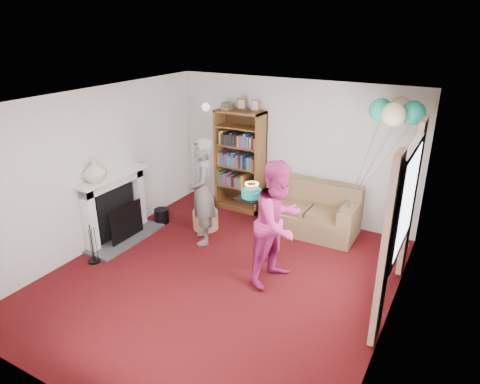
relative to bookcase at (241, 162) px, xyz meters
The scene contains 16 objects.
ground 2.66m from the bookcase, 67.41° to the right, with size 5.00×5.00×0.00m, color #38080C.
wall_back 1.03m from the bookcase, 12.28° to the left, with size 4.50×0.02×2.50m, color silver.
wall_left 2.66m from the bookcase, 119.51° to the right, with size 0.02×5.00×2.50m, color silver.
wall_right 3.97m from the bookcase, 35.58° to the right, with size 0.02×5.00×2.50m, color silver.
ceiling 2.95m from the bookcase, 67.41° to the right, with size 4.50×5.00×0.01m, color white.
fireplace 2.43m from the bookcase, 118.18° to the right, with size 0.55×1.80×1.12m.
window_bay 3.60m from the bookcase, 28.28° to the right, with size 0.14×2.02×2.20m.
wall_sconce 1.24m from the bookcase, behind, with size 0.16×0.23×0.16m.
bookcase is the anchor object (origin of this frame).
sofa 1.67m from the bookcase, ahead, with size 1.58×0.84×0.84m.
wicker_basket 1.34m from the bookcase, 94.97° to the right, with size 0.44×0.44×0.39m.
person_striped 1.50m from the bookcase, 85.16° to the right, with size 0.63×0.42×1.74m, color black.
person_magenta 2.55m from the bookcase, 49.37° to the right, with size 0.85×0.66×1.76m, color #AF2364.
birthday_cake 2.25m from the bookcase, 57.04° to the right, with size 0.34×0.34×0.22m.
balloons 3.04m from the bookcase, ahead, with size 0.92×0.77×1.74m.
mantel_vase 2.74m from the bookcase, 115.37° to the right, with size 0.34×0.34×0.36m, color beige.
Camera 1 is at (2.78, -4.40, 3.43)m, focal length 32.00 mm.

